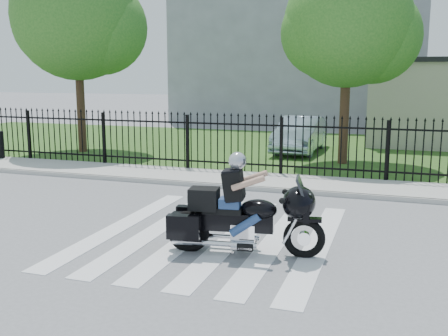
% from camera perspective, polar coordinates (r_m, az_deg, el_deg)
% --- Properties ---
extents(ground, '(120.00, 120.00, 0.00)m').
position_cam_1_polar(ground, '(10.16, -1.17, -7.35)').
color(ground, slate).
rests_on(ground, ground).
extents(crosswalk, '(5.00, 5.50, 0.01)m').
position_cam_1_polar(crosswalk, '(10.16, -1.17, -7.31)').
color(crosswalk, silver).
rests_on(crosswalk, ground).
extents(sidewalk, '(40.00, 2.00, 0.12)m').
position_cam_1_polar(sidewalk, '(14.80, 5.35, -1.51)').
color(sidewalk, '#ADAAA3').
rests_on(sidewalk, ground).
extents(curb, '(40.00, 0.12, 0.12)m').
position_cam_1_polar(curb, '(13.85, 4.41, -2.32)').
color(curb, '#ADAAA3').
rests_on(curb, ground).
extents(grass_strip, '(40.00, 12.00, 0.02)m').
position_cam_1_polar(grass_strip, '(21.59, 9.61, 2.00)').
color(grass_strip, '#2A501B').
rests_on(grass_strip, ground).
extents(iron_fence, '(26.00, 0.04, 1.80)m').
position_cam_1_polar(iron_fence, '(15.62, 6.25, 2.23)').
color(iron_fence, black).
rests_on(iron_fence, ground).
extents(tree_left, '(4.80, 4.80, 7.58)m').
position_cam_1_polar(tree_left, '(21.29, -15.76, 15.58)').
color(tree_left, '#382316').
rests_on(tree_left, ground).
extents(tree_mid, '(4.20, 4.20, 6.78)m').
position_cam_1_polar(tree_mid, '(18.27, 13.34, 15.02)').
color(tree_mid, '#382316').
rests_on(tree_mid, ground).
extents(building_tall, '(15.00, 10.00, 12.00)m').
position_cam_1_polar(building_tall, '(35.79, 8.64, 14.89)').
color(building_tall, '#999CA1').
rests_on(building_tall, ground).
extents(motorcycle_rider, '(2.74, 1.11, 1.82)m').
position_cam_1_polar(motorcycle_rider, '(8.98, 1.79, -4.80)').
color(motorcycle_rider, black).
rests_on(motorcycle_rider, ground).
extents(parked_car, '(1.58, 4.23, 1.38)m').
position_cam_1_polar(parked_car, '(20.73, 8.28, 3.64)').
color(parked_car, '#A0B8CA').
rests_on(parked_car, grass_strip).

